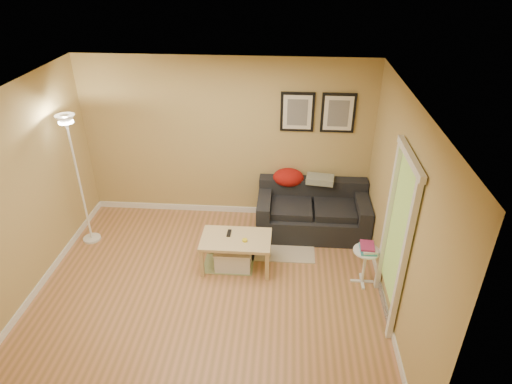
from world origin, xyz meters
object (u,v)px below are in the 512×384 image
Objects in this scene: storage_bin at (233,258)px; side_table at (364,266)px; sofa at (313,210)px; coffee_table at (236,252)px; floor_lamp at (80,185)px; book_stack at (368,247)px.

side_table is at bearing -6.27° from storage_bin.
sofa reaches higher than coffee_table.
storage_bin is (-1.12, -0.99, -0.22)m from sofa.
floor_lamp reaches higher than storage_bin.
storage_bin is 1.78m from side_table.
sofa reaches higher than book_stack.
book_stack is at bearing -9.54° from floor_lamp.
side_table is at bearing -9.64° from floor_lamp.
side_table is (0.64, -1.18, -0.11)m from sofa.
book_stack is at bearing -6.07° from storage_bin.
storage_bin is at bearing -12.23° from floor_lamp.
coffee_table is 1.80× the size of side_table.
floor_lamp is at bearing 161.40° from book_stack.
coffee_table is 1.78m from book_stack.
storage_bin is 0.25× the size of floor_lamp.
book_stack is (1.73, -0.21, 0.33)m from coffee_table.
side_table is (1.76, -0.19, 0.11)m from storage_bin.
storage_bin is at bearing -160.71° from coffee_table.
sofa reaches higher than storage_bin.
sofa is 0.84× the size of floor_lamp.
floor_lamp is (-3.38, -0.50, 0.58)m from sofa.
sofa reaches higher than side_table.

